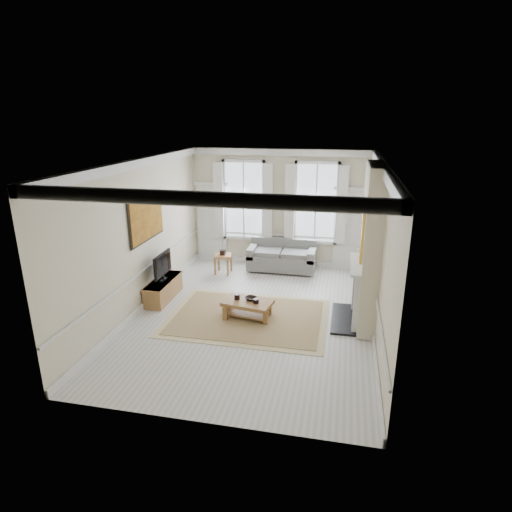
% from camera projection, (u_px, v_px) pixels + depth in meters
% --- Properties ---
extents(floor, '(7.20, 7.20, 0.00)m').
position_uv_depth(floor, '(254.00, 315.00, 9.61)').
color(floor, '#B7B5AD').
rests_on(floor, ground).
extents(ceiling, '(7.20, 7.20, 0.00)m').
position_uv_depth(ceiling, '(253.00, 162.00, 8.54)').
color(ceiling, white).
rests_on(ceiling, back_wall).
extents(back_wall, '(5.20, 0.00, 5.20)m').
position_uv_depth(back_wall, '(279.00, 208.00, 12.42)').
color(back_wall, beige).
rests_on(back_wall, floor).
extents(left_wall, '(0.00, 7.20, 7.20)m').
position_uv_depth(left_wall, '(140.00, 236.00, 9.58)').
color(left_wall, beige).
rests_on(left_wall, floor).
extents(right_wall, '(0.00, 7.20, 7.20)m').
position_uv_depth(right_wall, '(380.00, 250.00, 8.57)').
color(right_wall, beige).
rests_on(right_wall, floor).
extents(window_left, '(1.26, 0.20, 2.20)m').
position_uv_depth(window_left, '(244.00, 201.00, 12.52)').
color(window_left, '#B2BCC6').
rests_on(window_left, back_wall).
extents(window_right, '(1.26, 0.20, 2.20)m').
position_uv_depth(window_right, '(316.00, 203.00, 12.11)').
color(window_right, '#B2BCC6').
rests_on(window_right, back_wall).
extents(door_left, '(0.90, 0.08, 2.30)m').
position_uv_depth(door_left, '(212.00, 224.00, 12.96)').
color(door_left, silver).
rests_on(door_left, floor).
extents(door_right, '(0.90, 0.08, 2.30)m').
position_uv_depth(door_right, '(350.00, 231.00, 12.16)').
color(door_right, silver).
rests_on(door_right, floor).
extents(painting, '(0.05, 1.66, 1.06)m').
position_uv_depth(painting, '(147.00, 218.00, 9.75)').
color(painting, '#AD7D1D').
rests_on(painting, left_wall).
extents(chimney_breast, '(0.35, 1.70, 3.38)m').
position_uv_depth(chimney_breast, '(370.00, 247.00, 8.79)').
color(chimney_breast, beige).
rests_on(chimney_breast, floor).
extents(hearth, '(0.55, 1.50, 0.05)m').
position_uv_depth(hearth, '(344.00, 319.00, 9.40)').
color(hearth, black).
rests_on(hearth, floor).
extents(fireplace, '(0.21, 1.45, 1.33)m').
position_uv_depth(fireplace, '(356.00, 290.00, 9.14)').
color(fireplace, silver).
rests_on(fireplace, floor).
extents(mirror, '(0.06, 1.26, 1.06)m').
position_uv_depth(mirror, '(361.00, 230.00, 8.72)').
color(mirror, gold).
rests_on(mirror, chimney_breast).
extents(sofa, '(1.91, 0.93, 0.87)m').
position_uv_depth(sofa, '(282.00, 258.00, 12.35)').
color(sofa, '#5F5F5D').
rests_on(sofa, floor).
extents(side_table, '(0.55, 0.55, 0.55)m').
position_uv_depth(side_table, '(223.00, 258.00, 12.05)').
color(side_table, brown).
rests_on(side_table, floor).
extents(rug, '(3.50, 2.60, 0.02)m').
position_uv_depth(rug, '(248.00, 317.00, 9.50)').
color(rug, olive).
rests_on(rug, floor).
extents(coffee_table, '(1.15, 0.79, 0.40)m').
position_uv_depth(coffee_table, '(248.00, 305.00, 9.40)').
color(coffee_table, brown).
rests_on(coffee_table, rug).
extents(ceramic_pot_a, '(0.13, 0.13, 0.13)m').
position_uv_depth(ceramic_pot_a, '(237.00, 297.00, 9.45)').
color(ceramic_pot_a, black).
rests_on(ceramic_pot_a, coffee_table).
extents(ceramic_pot_b, '(0.13, 0.13, 0.09)m').
position_uv_depth(ceramic_pot_b, '(256.00, 301.00, 9.28)').
color(ceramic_pot_b, black).
rests_on(ceramic_pot_b, coffee_table).
extents(bowl, '(0.32, 0.32, 0.06)m').
position_uv_depth(bowl, '(251.00, 298.00, 9.45)').
color(bowl, black).
rests_on(bowl, coffee_table).
extents(tv_stand, '(0.44, 1.38, 0.49)m').
position_uv_depth(tv_stand, '(164.00, 289.00, 10.40)').
color(tv_stand, brown).
rests_on(tv_stand, floor).
extents(tv, '(0.08, 0.90, 0.68)m').
position_uv_depth(tv, '(163.00, 265.00, 10.20)').
color(tv, black).
rests_on(tv, tv_stand).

